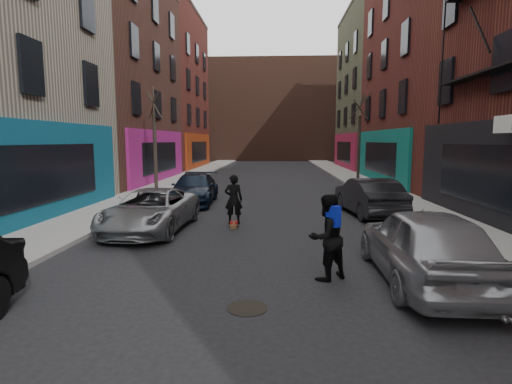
# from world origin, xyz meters

# --- Properties ---
(sidewalk_left) EXTENTS (2.50, 84.00, 0.13)m
(sidewalk_left) POSITION_xyz_m (-6.25, 30.00, 0.07)
(sidewalk_left) COLOR gray
(sidewalk_left) RESTS_ON ground
(sidewalk_right) EXTENTS (2.50, 84.00, 0.13)m
(sidewalk_right) POSITION_xyz_m (6.25, 30.00, 0.07)
(sidewalk_right) COLOR gray
(sidewalk_right) RESTS_ON ground
(building_far) EXTENTS (40.00, 10.00, 14.00)m
(building_far) POSITION_xyz_m (0.00, 56.00, 7.00)
(building_far) COLOR #47281E
(building_far) RESTS_ON ground
(tree_left_far) EXTENTS (2.00, 2.00, 6.50)m
(tree_left_far) POSITION_xyz_m (-6.20, 18.00, 3.38)
(tree_left_far) COLOR black
(tree_left_far) RESTS_ON sidewalk_left
(tree_right_far) EXTENTS (2.00, 2.00, 6.80)m
(tree_right_far) POSITION_xyz_m (6.20, 24.00, 3.53)
(tree_right_far) COLOR black
(tree_right_far) RESTS_ON sidewalk_right
(parked_left_far) EXTENTS (2.38, 4.80, 1.31)m
(parked_left_far) POSITION_xyz_m (-3.44, 8.30, 0.65)
(parked_left_far) COLOR gray
(parked_left_far) RESTS_ON ground
(parked_left_end) EXTENTS (2.02, 4.62, 1.32)m
(parked_left_end) POSITION_xyz_m (-3.20, 13.82, 0.66)
(parked_left_end) COLOR black
(parked_left_end) RESTS_ON ground
(parked_right_far) EXTENTS (1.92, 4.59, 1.55)m
(parked_right_far) POSITION_xyz_m (3.46, 4.01, 0.78)
(parked_right_far) COLOR #93959B
(parked_right_far) RESTS_ON ground
(parked_right_end) EXTENTS (2.01, 4.48, 1.43)m
(parked_right_end) POSITION_xyz_m (4.03, 11.35, 0.71)
(parked_right_end) COLOR black
(parked_right_end) RESTS_ON ground
(skateboard) EXTENTS (0.27, 0.81, 0.10)m
(skateboard) POSITION_xyz_m (-0.90, 9.02, 0.05)
(skateboard) COLOR brown
(skateboard) RESTS_ON ground
(skateboarder) EXTENTS (0.62, 0.43, 1.63)m
(skateboarder) POSITION_xyz_m (-0.90, 9.02, 0.92)
(skateboarder) COLOR black
(skateboarder) RESTS_ON skateboard
(pedestrian) EXTENTS (1.09, 1.04, 1.77)m
(pedestrian) POSITION_xyz_m (1.52, 4.07, 0.89)
(pedestrian) COLOR black
(pedestrian) RESTS_ON ground
(manhole) EXTENTS (0.80, 0.80, 0.01)m
(manhole) POSITION_xyz_m (0.00, 2.55, 0.01)
(manhole) COLOR black
(manhole) RESTS_ON ground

